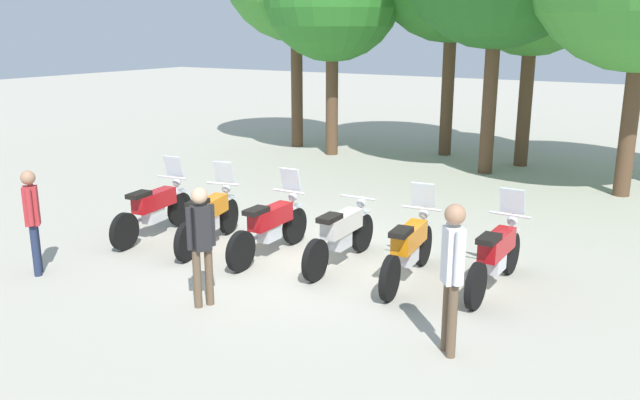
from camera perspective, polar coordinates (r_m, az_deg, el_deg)
ground_plane at (r=10.57m, az=-1.42°, el=-5.31°), size 80.00×80.00×0.00m
motorcycle_0 at (r=12.01m, az=-14.28°, el=-0.71°), size 0.62×2.19×1.37m
motorcycle_1 at (r=11.30m, az=-9.66°, el=-1.44°), size 0.75×2.15×1.37m
motorcycle_2 at (r=10.67m, az=-4.35°, el=-2.23°), size 0.62×2.19×1.37m
motorcycle_3 at (r=10.25m, az=1.85°, el=-2.99°), size 0.62×2.19×0.99m
motorcycle_4 at (r=9.70m, az=7.79°, el=-4.10°), size 0.62×2.19×1.37m
motorcycle_5 at (r=9.63m, az=15.15°, el=-4.62°), size 0.62×2.19×1.37m
person_0 at (r=7.44m, az=11.50°, el=-5.77°), size 0.33×0.36×1.79m
person_1 at (r=8.73m, az=-10.34°, el=-3.32°), size 0.29×0.40×1.64m
person_2 at (r=10.63m, az=-23.87°, el=-1.21°), size 0.35×0.33×1.61m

